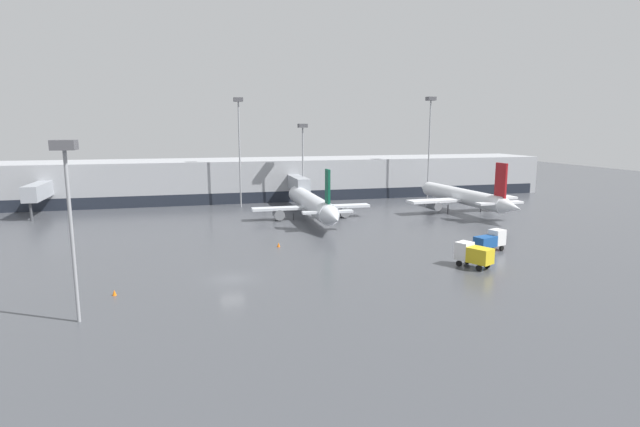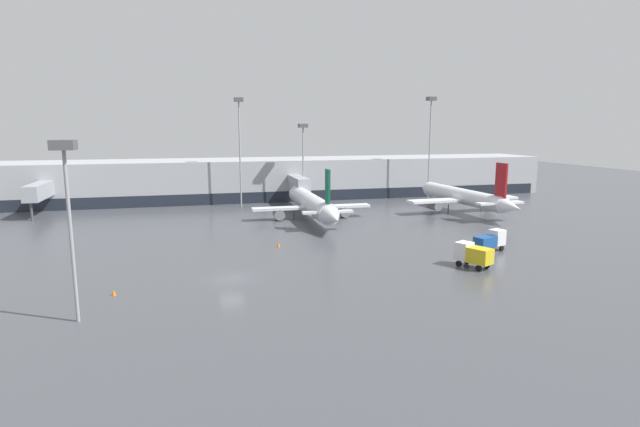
# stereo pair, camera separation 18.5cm
# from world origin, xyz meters

# --- Properties ---
(ground_plane) EXTENTS (320.00, 320.00, 0.00)m
(ground_plane) POSITION_xyz_m (0.00, 0.00, 0.00)
(ground_plane) COLOR #424449
(terminal_building) EXTENTS (160.00, 27.35, 9.00)m
(terminal_building) POSITION_xyz_m (-0.05, 61.89, 4.50)
(terminal_building) COLOR #9EA0A5
(terminal_building) RESTS_ON ground_plane
(parked_jet_0) EXTENTS (21.38, 34.78, 9.78)m
(parked_jet_0) POSITION_xyz_m (16.94, 32.94, 2.69)
(parked_jet_0) COLOR silver
(parked_jet_0) RESTS_ON ground_plane
(parked_jet_1) EXTENTS (22.97, 32.68, 10.21)m
(parked_jet_1) POSITION_xyz_m (46.85, 32.15, 3.02)
(parked_jet_1) COLOR silver
(parked_jet_1) RESTS_ON ground_plane
(service_truck_0) EXTENTS (3.54, 4.59, 2.81)m
(service_truck_0) POSITION_xyz_m (27.68, -2.55, 1.62)
(service_truck_0) COLOR gold
(service_truck_0) RESTS_ON ground_plane
(service_truck_1) EXTENTS (4.90, 3.01, 2.76)m
(service_truck_1) POSITION_xyz_m (34.17, 3.83, 1.51)
(service_truck_1) COLOR #19478C
(service_truck_1) RESTS_ON ground_plane
(traffic_cone_0) EXTENTS (0.44, 0.44, 0.59)m
(traffic_cone_0) POSITION_xyz_m (7.44, 13.26, 0.29)
(traffic_cone_0) COLOR orange
(traffic_cone_0) RESTS_ON ground_plane
(traffic_cone_1) EXTENTS (0.41, 0.41, 0.57)m
(traffic_cone_1) POSITION_xyz_m (-11.55, -2.49, 0.28)
(traffic_cone_1) COLOR orange
(traffic_cone_1) RESTS_ON ground_plane
(apron_light_mast_0) EXTENTS (1.80, 1.80, 15.18)m
(apron_light_mast_0) POSITION_xyz_m (-13.50, -8.88, 12.25)
(apron_light_mast_0) COLOR gray
(apron_light_mast_0) RESTS_ON ground_plane
(apron_light_mast_3) EXTENTS (1.80, 1.80, 22.06)m
(apron_light_mast_3) POSITION_xyz_m (6.12, 50.35, 16.98)
(apron_light_mast_3) COLOR gray
(apron_light_mast_3) RESTS_ON ground_plane
(apron_light_mast_5) EXTENTS (1.80, 1.80, 22.77)m
(apron_light_mast_5) POSITION_xyz_m (47.92, 49.32, 17.44)
(apron_light_mast_5) COLOR gray
(apron_light_mast_5) RESTS_ON ground_plane
(apron_light_mast_6) EXTENTS (1.80, 1.80, 16.92)m
(apron_light_mast_6) POSITION_xyz_m (19.10, 49.42, 13.48)
(apron_light_mast_6) COLOR gray
(apron_light_mast_6) RESTS_ON ground_plane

